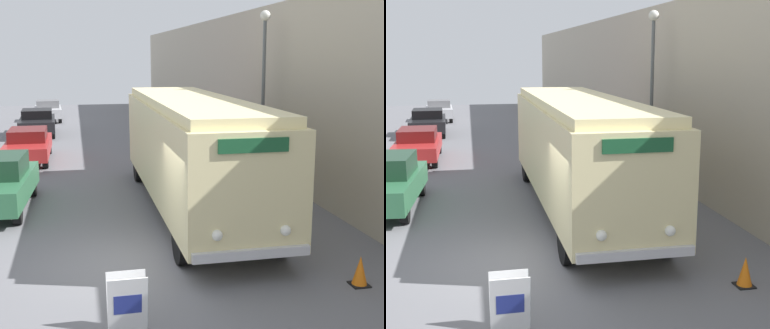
# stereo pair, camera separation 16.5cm
# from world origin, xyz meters

# --- Properties ---
(ground_plane) EXTENTS (80.00, 80.00, 0.00)m
(ground_plane) POSITION_xyz_m (0.00, 0.00, 0.00)
(ground_plane) COLOR slate
(building_wall_right) EXTENTS (0.30, 60.00, 6.34)m
(building_wall_right) POSITION_xyz_m (6.16, 10.00, 3.17)
(building_wall_right) COLOR #B2A893
(building_wall_right) RESTS_ON ground_plane
(vintage_bus) EXTENTS (2.55, 11.03, 3.32)m
(vintage_bus) POSITION_xyz_m (2.12, 3.91, 1.90)
(vintage_bus) COLOR black
(vintage_bus) RESTS_ON ground_plane
(sign_board) EXTENTS (0.66, 0.38, 1.00)m
(sign_board) POSITION_xyz_m (-0.46, -2.85, 0.48)
(sign_board) COLOR gray
(sign_board) RESTS_ON ground_plane
(streetlamp) EXTENTS (0.36, 0.36, 6.02)m
(streetlamp) POSITION_xyz_m (5.34, 6.90, 3.94)
(streetlamp) COLOR #595E60
(streetlamp) RESTS_ON ground_plane
(parked_car_mid) EXTENTS (1.81, 4.76, 1.40)m
(parked_car_mid) POSITION_xyz_m (-3.21, 12.71, 0.73)
(parked_car_mid) COLOR black
(parked_car_mid) RESTS_ON ground_plane
(parked_car_far) EXTENTS (2.09, 4.61, 1.48)m
(parked_car_far) POSITION_xyz_m (-3.31, 20.61, 0.77)
(parked_car_far) COLOR black
(parked_car_far) RESTS_ON ground_plane
(parked_car_distant) EXTENTS (1.97, 4.25, 1.46)m
(parked_car_distant) POSITION_xyz_m (-3.02, 27.51, 0.76)
(parked_car_distant) COLOR black
(parked_car_distant) RESTS_ON ground_plane
(traffic_cone) EXTENTS (0.36, 0.36, 0.61)m
(traffic_cone) POSITION_xyz_m (4.24, -2.02, 0.30)
(traffic_cone) COLOR black
(traffic_cone) RESTS_ON ground_plane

